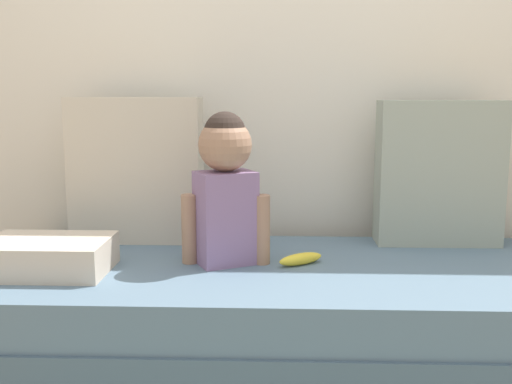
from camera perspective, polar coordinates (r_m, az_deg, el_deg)
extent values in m
plane|color=#93704C|center=(2.18, 2.85, -17.36)|extent=(12.00, 12.00, 0.00)
cube|color=silver|center=(2.51, 2.92, 12.32)|extent=(5.32, 0.10, 2.22)
cube|color=#495F70|center=(2.12, 2.88, -14.22)|extent=(2.12, 0.85, 0.26)
cube|color=slate|center=(2.05, 2.93, -8.98)|extent=(2.05, 0.83, 0.15)
cube|color=beige|center=(2.36, -11.39, 2.08)|extent=(0.51, 0.16, 0.56)
cube|color=#99A393|center=(2.37, 17.10, 1.76)|extent=(0.46, 0.16, 0.55)
cube|color=gray|center=(2.01, -2.93, -2.49)|extent=(0.23, 0.21, 0.32)
sphere|color=#9E755B|center=(1.98, -2.99, 4.54)|extent=(0.18, 0.18, 0.18)
sphere|color=#2D231E|center=(1.98, -3.00, 5.71)|extent=(0.14, 0.14, 0.14)
cylinder|color=#9E755B|center=(2.04, -6.36, -3.53)|extent=(0.06, 0.06, 0.24)
cylinder|color=#9E755B|center=(2.02, 0.56, -3.61)|extent=(0.06, 0.06, 0.24)
ellipsoid|color=yellow|center=(2.03, 4.30, -6.41)|extent=(0.17, 0.13, 0.04)
cube|color=beige|center=(2.05, -19.38, -5.79)|extent=(0.40, 0.28, 0.11)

